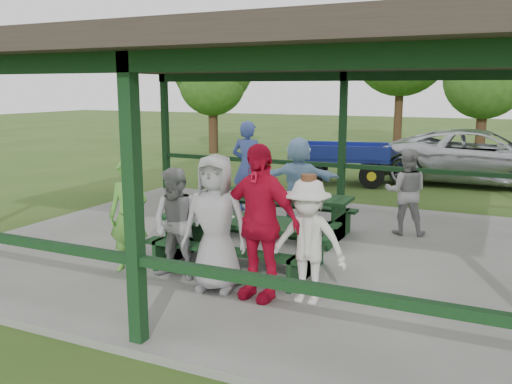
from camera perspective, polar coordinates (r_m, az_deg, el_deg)
The scene contains 20 objects.
ground at distance 9.25m, azimuth 2.22°, elevation -6.41°, with size 90.00×90.00×0.00m, color #2B4B17.
concrete_slab at distance 9.23m, azimuth 2.22°, elevation -6.11°, with size 10.00×8.00×0.10m, color slate.
pavilion_structure at distance 8.84m, azimuth 2.38°, elevation 13.60°, with size 10.60×8.60×3.24m.
picnic_table_near at distance 8.08m, azimuth -1.74°, elevation -4.75°, with size 2.47×1.39×0.75m.
picnic_table_far at distance 9.94m, azimuth 2.20°, elevation -1.73°, with size 2.71×1.39×0.75m.
table_setting at distance 8.04m, azimuth -1.86°, elevation -2.56°, with size 2.40×0.45×0.10m.
contestant_green at distance 8.07m, azimuth -13.26°, elevation -2.48°, with size 0.60×0.39×1.65m, color #59A139.
contestant_grey_left at distance 7.60m, azimuth -8.29°, elevation -3.39°, with size 0.77×0.60×1.58m, color gray.
contestant_grey_mid at distance 7.12m, azimuth -4.28°, elevation -3.29°, with size 0.89×0.58×1.82m, color #9C9B9E.
contestant_red at distance 6.82m, azimuth 0.27°, elevation -3.17°, with size 1.16×0.48×1.99m, color red.
contestant_white_fedora at distance 6.75m, azimuth 5.46°, elevation -5.18°, with size 1.03×0.60×1.63m.
spectator_lblue at distance 10.62m, azimuth 4.48°, elevation 1.20°, with size 1.60×0.51×1.73m, color #9BC5F0.
spectator_blue at distance 11.67m, azimuth -0.87°, elevation 2.70°, with size 0.72×0.47×1.97m, color #3C4F9D.
spectator_grey at distance 10.24m, azimuth 15.51°, elevation 0.02°, with size 0.76×0.60×1.57m, color #969699.
pickup_truck at distance 16.91m, azimuth 22.68°, elevation 3.40°, with size 2.60×5.65×1.57m, color silver.
farm_trailer at distance 15.97m, azimuth 9.15°, elevation 3.11°, with size 3.61×2.04×1.25m.
tree_far_left at distance 23.41m, azimuth -4.57°, elevation 13.00°, with size 3.42×3.42×5.34m.
tree_left at distance 24.66m, azimuth 15.08°, elevation 14.52°, with size 4.20×4.20×6.57m.
tree_mid at distance 21.43m, azimuth 22.94°, elevation 10.88°, with size 2.89×2.89×4.52m.
tree_edge_left at distance 23.16m, azimuth -4.64°, elevation 11.42°, with size 2.81×2.81×4.39m.
Camera 1 is at (3.40, -8.15, 2.76)m, focal length 38.00 mm.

